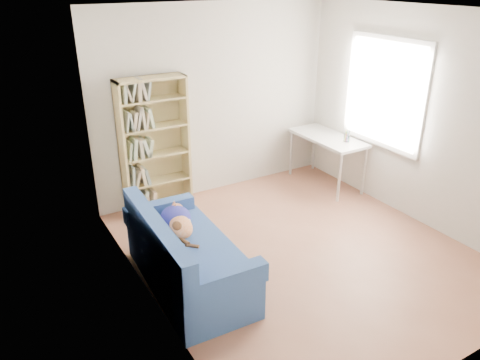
# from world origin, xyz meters

# --- Properties ---
(ground) EXTENTS (4.00, 4.00, 0.00)m
(ground) POSITION_xyz_m (0.00, 0.00, 0.00)
(ground) COLOR #8E5740
(ground) RESTS_ON ground
(room_shell) EXTENTS (3.54, 4.04, 2.62)m
(room_shell) POSITION_xyz_m (0.10, 0.03, 1.64)
(room_shell) COLOR silver
(room_shell) RESTS_ON ground
(sofa) EXTENTS (0.86, 1.69, 0.82)m
(sofa) POSITION_xyz_m (-1.37, 0.11, 0.31)
(sofa) COLOR navy
(sofa) RESTS_ON ground
(bookshelf) EXTENTS (0.88, 0.27, 1.77)m
(bookshelf) POSITION_xyz_m (-0.98, 1.85, 0.81)
(bookshelf) COLOR tan
(bookshelf) RESTS_ON ground
(desk) EXTENTS (0.55, 1.21, 0.75)m
(desk) POSITION_xyz_m (1.45, 1.30, 0.68)
(desk) COLOR white
(desk) RESTS_ON ground
(pen_cup) EXTENTS (0.09, 0.09, 0.17)m
(pen_cup) POSITION_xyz_m (1.53, 1.00, 0.81)
(pen_cup) COLOR white
(pen_cup) RESTS_ON desk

